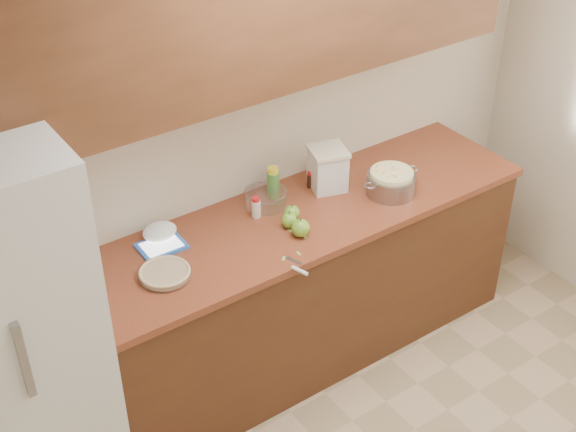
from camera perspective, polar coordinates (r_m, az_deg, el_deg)
room_shell at (r=2.88m, az=17.18°, el=-7.73°), size 3.60×3.60×3.60m
counter_run at (r=4.22m, az=-0.03°, el=-5.36°), size 2.64×0.68×0.92m
upper_cabinets at (r=3.58m, az=-1.51°, el=14.66°), size 2.60×0.34×0.70m
fridge at (r=3.49m, az=-19.71°, el=-8.51°), size 0.70×0.70×1.80m
pie at (r=3.60m, az=-8.75°, el=-4.05°), size 0.24×0.24×0.04m
colander at (r=4.14m, az=7.34°, el=2.38°), size 0.34×0.25×0.13m
flour_canister at (r=4.13m, az=2.84°, el=3.41°), size 0.23×0.23×0.23m
tablet at (r=3.79m, az=-8.99°, el=-2.12°), size 0.22×0.17×0.02m
paring_knife at (r=3.61m, az=0.77°, el=-3.79°), size 0.07×0.18×0.02m
lemon_bottle at (r=4.06m, az=-1.07°, el=2.38°), size 0.06×0.06×0.17m
cinnamon_shaker at (r=3.93m, az=-2.28°, el=0.60°), size 0.05×0.05×0.11m
vanilla_bottle at (r=4.16m, az=1.57°, el=2.59°), size 0.03×0.03×0.09m
mixing_bowl at (r=4.02m, az=-1.60°, el=1.33°), size 0.22×0.22×0.08m
paper_towel at (r=3.84m, az=-9.12°, el=-1.09°), size 0.18×0.15×0.07m
apple_left at (r=3.86m, az=0.09°, el=-0.31°), size 0.08×0.08×0.09m
apple_center at (r=3.92m, az=0.28°, el=0.23°), size 0.08×0.08×0.09m
apple_front at (r=3.80m, az=0.91°, el=-0.87°), size 0.09×0.09×0.10m
peel_a at (r=3.86m, az=0.17°, el=-1.05°), size 0.02×0.03×0.00m
peel_b at (r=3.71m, az=0.76°, el=-2.67°), size 0.02×0.03×0.00m
peel_c at (r=3.68m, az=-0.31°, el=-3.05°), size 0.03×0.03×0.00m
peel_d at (r=3.82m, az=1.18°, el=-1.41°), size 0.02×0.04×0.00m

